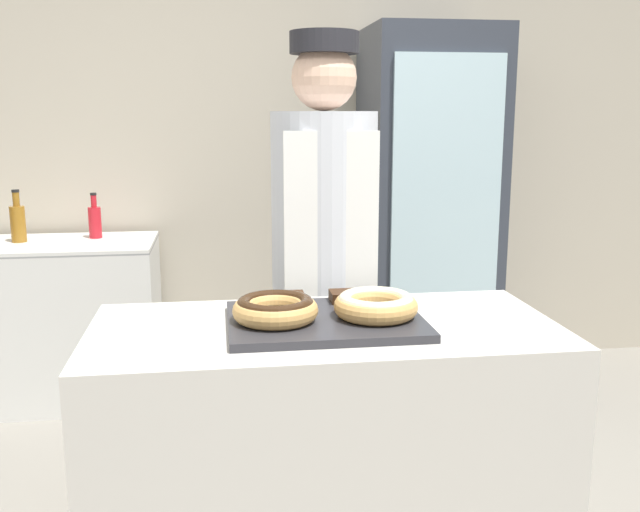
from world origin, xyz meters
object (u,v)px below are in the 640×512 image
donut_chocolate_glaze (275,308)px  brownie_back_right (344,296)px  bottle_amber (18,222)px  baker_person (324,265)px  bottle_red (95,221)px  serving_tray (325,321)px  brownie_back_left (291,298)px  donut_light_glaze (376,304)px  chest_freezer (49,321)px  beverage_fridge (428,211)px

donut_chocolate_glaze → brownie_back_right: donut_chocolate_glaze is taller
bottle_amber → baker_person: bearing=-41.2°
donut_chocolate_glaze → bottle_red: bearing=112.6°
serving_tray → brownie_back_right: 0.18m
brownie_back_left → bottle_red: bearing=116.4°
donut_light_glaze → baker_person: 0.62m
serving_tray → donut_light_glaze: 0.15m
baker_person → chest_freezer: (-1.26, 1.17, -0.51)m
donut_chocolate_glaze → baker_person: baker_person is taller
beverage_fridge → bottle_red: 1.75m
chest_freezer → bottle_red: bottle_red is taller
donut_light_glaze → bottle_amber: 2.32m
beverage_fridge → bottle_amber: 2.11m
donut_chocolate_glaze → donut_light_glaze: size_ratio=1.00×
beverage_fridge → chest_freezer: (-1.99, 0.01, -0.53)m
brownie_back_right → beverage_fridge: beverage_fridge is taller
donut_light_glaze → baker_person: baker_person is taller
baker_person → beverage_fridge: bearing=57.6°
brownie_back_right → beverage_fridge: size_ratio=0.04×
donut_chocolate_glaze → beverage_fridge: beverage_fridge is taller
chest_freezer → bottle_amber: size_ratio=4.13×
donut_chocolate_glaze → donut_light_glaze: same height
serving_tray → donut_light_glaze: (0.14, -0.02, 0.05)m
brownie_back_right → baker_person: 0.44m
donut_light_glaze → bottle_red: bearing=119.6°
chest_freezer → bottle_amber: (-0.12, 0.03, 0.52)m
brownie_back_right → bottle_red: (-1.01, 1.71, 0.00)m
brownie_back_right → bottle_red: bottle_red is taller
donut_light_glaze → bottle_red: bottle_red is taller
chest_freezer → bottle_red: 0.57m
donut_chocolate_glaze → bottle_amber: bearing=122.3°
donut_light_glaze → baker_person: (-0.06, 0.62, -0.02)m
baker_person → donut_chocolate_glaze: bearing=-110.3°
brownie_back_right → bottle_red: 1.98m
serving_tray → donut_light_glaze: donut_light_glaze is taller
bottle_amber → chest_freezer: bearing=-15.9°
serving_tray → bottle_red: bottle_red is taller
serving_tray → donut_chocolate_glaze: (-0.14, -0.02, 0.05)m
brownie_back_left → chest_freezer: (-1.09, 1.61, -0.50)m
serving_tray → brownie_back_left: size_ratio=6.72×
baker_person → bottle_red: (-1.01, 1.27, -0.00)m
baker_person → brownie_back_right: bearing=-90.7°
donut_light_glaze → brownie_back_right: size_ratio=2.93×
donut_chocolate_glaze → baker_person: (0.23, 0.62, -0.02)m
beverage_fridge → donut_light_glaze: bearing=-110.9°
chest_freezer → brownie_back_right: bearing=-52.1°
donut_chocolate_glaze → brownie_back_left: bearing=71.1°
brownie_back_right → beverage_fridge: bearing=65.1°
brownie_back_right → beverage_fridge: (0.74, 1.60, 0.03)m
brownie_back_right → bottle_amber: (-1.37, 1.64, 0.01)m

